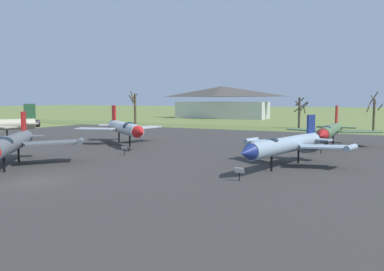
# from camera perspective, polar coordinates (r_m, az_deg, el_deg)

# --- Properties ---
(ground_plane) EXTENTS (600.00, 600.00, 0.00)m
(ground_plane) POSITION_cam_1_polar(r_m,az_deg,el_deg) (28.73, -21.74, -6.22)
(ground_plane) COLOR olive
(asphalt_apron) EXTENTS (82.31, 61.42, 0.05)m
(asphalt_apron) POSITION_cam_1_polar(r_m,az_deg,el_deg) (42.85, -2.67, -2.20)
(asphalt_apron) COLOR #383533
(asphalt_apron) RESTS_ON ground
(grass_verge_strip) EXTENTS (142.31, 12.00, 0.06)m
(grass_verge_strip) POSITION_cam_1_polar(r_m,az_deg,el_deg) (76.64, 11.36, 0.93)
(grass_verge_strip) COLOR #5F6F37
(grass_verge_strip) RESTS_ON ground
(jet_fighter_front_right) EXTENTS (12.90, 11.61, 4.72)m
(jet_fighter_front_right) POSITION_cam_1_polar(r_m,az_deg,el_deg) (48.88, -9.54, 1.07)
(jet_fighter_front_right) COLOR silver
(jet_fighter_front_right) RESTS_ON ground
(info_placard_front_right) EXTENTS (0.60, 0.39, 0.90)m
(info_placard_front_right) POSITION_cam_1_polar(r_m,az_deg,el_deg) (39.75, -9.60, -2.02)
(info_placard_front_right) COLOR black
(info_placard_front_right) RESTS_ON ground
(jet_fighter_rear_center) EXTENTS (9.57, 13.03, 4.12)m
(jet_fighter_rear_center) POSITION_cam_1_polar(r_m,az_deg,el_deg) (33.02, 13.18, -1.28)
(jet_fighter_rear_center) COLOR #8EA3B2
(jet_fighter_rear_center) RESTS_ON ground
(info_placard_rear_center) EXTENTS (0.65, 0.27, 0.94)m
(info_placard_rear_center) POSITION_cam_1_polar(r_m,az_deg,el_deg) (27.07, 6.75, -5.26)
(info_placard_rear_center) COLOR black
(info_placard_rear_center) RESTS_ON ground
(jet_fighter_rear_left) EXTENTS (10.93, 13.77, 4.76)m
(jet_fighter_rear_left) POSITION_cam_1_polar(r_m,az_deg,el_deg) (48.65, 19.06, 0.66)
(jet_fighter_rear_left) COLOR #4C6B47
(jet_fighter_rear_left) RESTS_ON ground
(info_placard_rear_left) EXTENTS (0.59, 0.25, 1.07)m
(info_placard_rear_left) POSITION_cam_1_polar(r_m,az_deg,el_deg) (42.38, 17.87, -1.62)
(info_placard_rear_left) COLOR black
(info_placard_rear_left) RESTS_ON ground
(jet_fighter_rear_right) EXTENTS (11.18, 11.75, 4.37)m
(jet_fighter_rear_right) POSITION_cam_1_polar(r_m,az_deg,el_deg) (35.30, -24.37, -1.04)
(jet_fighter_rear_right) COLOR #565B60
(jet_fighter_rear_right) RESTS_ON ground
(bare_tree_far_left) EXTENTS (2.03, 2.12, 7.49)m
(bare_tree_far_left) POSITION_cam_1_polar(r_m,az_deg,el_deg) (91.31, -8.16, 4.07)
(bare_tree_far_left) COLOR brown
(bare_tree_far_left) RESTS_ON ground
(bare_tree_left_of_center) EXTENTS (2.99, 2.59, 5.96)m
(bare_tree_left_of_center) POSITION_cam_1_polar(r_m,az_deg,el_deg) (79.47, 15.08, 3.43)
(bare_tree_left_of_center) COLOR #42382D
(bare_tree_left_of_center) RESTS_ON ground
(bare_tree_center) EXTENTS (2.55, 2.20, 6.89)m
(bare_tree_center) POSITION_cam_1_polar(r_m,az_deg,el_deg) (75.52, 24.43, 3.01)
(bare_tree_center) COLOR brown
(bare_tree_center) RESTS_ON ground
(visitor_building) EXTENTS (28.43, 11.10, 9.47)m
(visitor_building) POSITION_cam_1_polar(r_m,az_deg,el_deg) (119.47, 4.28, 4.70)
(visitor_building) COLOR beige
(visitor_building) RESTS_ON ground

